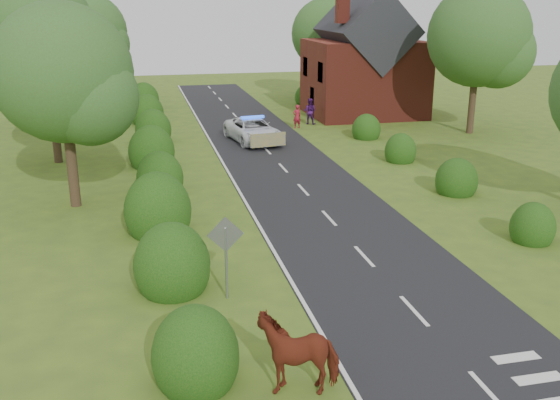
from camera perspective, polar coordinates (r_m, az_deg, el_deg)
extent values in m
plane|color=#435A20|center=(18.19, 12.15, -9.92)|extent=(120.00, 120.00, 0.00)
cube|color=black|center=(31.46, 0.71, 2.47)|extent=(6.00, 70.00, 0.02)
cube|color=white|center=(15.20, 18.70, -16.46)|extent=(0.12, 1.80, 0.01)
cube|color=white|center=(18.18, 12.15, -9.85)|extent=(0.12, 1.80, 0.01)
cube|color=white|center=(21.50, 7.70, -5.11)|extent=(0.12, 1.80, 0.01)
cube|color=white|center=(25.02, 4.51, -1.65)|extent=(0.12, 1.80, 0.01)
cube|color=white|center=(28.66, 2.13, 0.95)|extent=(0.12, 1.80, 0.01)
cube|color=white|center=(32.39, 0.29, 2.96)|extent=(0.12, 1.80, 0.01)
cube|color=white|center=(36.18, -1.17, 4.55)|extent=(0.12, 1.80, 0.01)
cube|color=white|center=(40.01, -2.36, 5.83)|extent=(0.12, 1.80, 0.01)
cube|color=white|center=(43.87, -3.35, 6.88)|extent=(0.12, 1.80, 0.01)
cube|color=white|center=(47.75, -4.17, 7.77)|extent=(0.12, 1.80, 0.01)
cube|color=white|center=(51.65, -4.88, 8.52)|extent=(0.12, 1.80, 0.01)
cube|color=white|center=(55.56, -5.49, 9.16)|extent=(0.12, 1.80, 0.01)
cube|color=white|center=(59.49, -6.02, 9.72)|extent=(0.12, 1.80, 0.01)
cube|color=white|center=(63.42, -6.49, 10.21)|extent=(0.12, 1.80, 0.01)
cube|color=white|center=(30.92, -4.52, 2.17)|extent=(0.12, 70.00, 0.01)
cube|color=white|center=(16.11, 22.54, -14.82)|extent=(1.20, 0.35, 0.01)
cube|color=white|center=(16.72, 20.76, -13.32)|extent=(1.20, 0.35, 0.01)
ellipsoid|color=#133F0F|center=(14.67, -7.73, -13.96)|extent=(2.00, 2.10, 2.40)
ellipsoid|color=#133F0F|center=(19.06, -9.83, -5.97)|extent=(2.30, 2.41, 2.70)
ellipsoid|color=#133F0F|center=(23.69, -11.10, -1.02)|extent=(2.50, 2.62, 3.00)
ellipsoid|color=#133F0F|center=(28.52, -10.91, 1.93)|extent=(2.10, 2.20, 2.50)
ellipsoid|color=#133F0F|center=(33.34, -11.66, 4.34)|extent=(2.40, 2.52, 2.80)
ellipsoid|color=#133F0F|center=(39.22, -11.51, 6.27)|extent=(2.20, 2.31, 2.60)
ellipsoid|color=#133F0F|center=(45.11, -12.04, 7.76)|extent=(2.30, 2.41, 2.70)
ellipsoid|color=#133F0F|center=(51.03, -12.34, 8.91)|extent=(2.40, 2.52, 2.80)
ellipsoid|color=#133F0F|center=(24.24, 22.08, -2.36)|extent=(1.60, 1.68, 1.90)
ellipsoid|color=#133F0F|center=(29.15, 15.83, 1.69)|extent=(1.90, 2.00, 2.10)
ellipsoid|color=#133F0F|center=(34.31, 10.95, 4.38)|extent=(1.70, 1.78, 2.00)
ellipsoid|color=#133F0F|center=(39.83, 7.89, 6.39)|extent=(1.80, 1.89, 2.00)
ellipsoid|color=#133F0F|center=(52.90, 2.29, 9.36)|extent=(1.70, 1.78, 2.00)
cylinder|color=#332316|center=(27.36, -18.53, 3.45)|extent=(0.44, 0.44, 3.96)
sphere|color=#35531F|center=(26.75, -19.29, 10.93)|extent=(5.60, 5.60, 5.60)
sphere|color=#39702E|center=(26.22, -17.06, 9.03)|extent=(3.92, 3.92, 3.92)
cylinder|color=#332316|center=(35.32, -19.88, 6.22)|extent=(0.44, 0.44, 3.74)
sphere|color=#35531F|center=(34.86, -20.48, 11.69)|extent=(5.60, 5.60, 5.60)
sphere|color=#39702E|center=(34.29, -18.78, 10.34)|extent=(3.92, 3.92, 3.92)
cylinder|color=#332316|center=(45.22, -20.53, 9.21)|extent=(0.44, 0.44, 4.84)
sphere|color=#35531F|center=(44.86, -21.16, 14.75)|extent=(6.80, 6.80, 6.80)
sphere|color=#39702E|center=(44.10, -19.54, 13.45)|extent=(4.76, 4.76, 4.76)
cylinder|color=#332316|center=(54.92, -16.66, 10.58)|extent=(0.44, 0.44, 4.18)
sphere|color=#35531F|center=(54.61, -17.02, 14.53)|extent=(6.00, 6.00, 6.00)
sphere|color=#39702E|center=(54.01, -15.83, 13.59)|extent=(4.20, 4.20, 4.20)
cylinder|color=#332316|center=(42.63, 17.19, 8.78)|extent=(0.44, 0.44, 4.40)
sphere|color=#35531F|center=(42.24, 17.70, 14.13)|extent=(6.40, 6.40, 6.40)
sphere|color=#39702E|center=(42.33, 19.35, 12.62)|extent=(4.48, 4.48, 4.48)
cylinder|color=#332316|center=(55.28, 4.20, 11.19)|extent=(0.44, 0.44, 3.96)
sphere|color=#35531F|center=(54.98, 4.29, 14.92)|extent=(6.00, 6.00, 6.00)
sphere|color=#39702E|center=(54.78, 5.54, 13.94)|extent=(4.20, 4.20, 4.20)
cylinder|color=gray|center=(18.12, -4.93, -5.81)|extent=(0.08, 0.08, 2.20)
cube|color=gray|center=(17.78, -5.01, -3.16)|extent=(1.06, 0.04, 1.06)
cube|color=maroon|center=(47.83, 7.67, 10.98)|extent=(8.00, 7.00, 5.50)
cube|color=black|center=(47.55, 7.84, 15.11)|extent=(5.94, 7.40, 5.94)
cube|color=maroon|center=(44.78, 5.73, 16.81)|extent=(0.80, 0.80, 1.60)
imported|color=maroon|center=(14.42, 1.67, -13.97)|extent=(2.26, 1.40, 1.51)
imported|color=white|center=(38.45, -2.51, 6.39)|extent=(3.19, 5.51, 1.45)
cube|color=yellow|center=(36.04, -1.10, 5.52)|extent=(2.14, 0.40, 0.80)
cube|color=blue|center=(38.29, -2.53, 7.57)|extent=(1.47, 0.50, 0.14)
imported|color=maroon|center=(42.62, 1.56, 7.64)|extent=(0.65, 0.51, 1.59)
imported|color=#3C1254|center=(44.02, 2.74, 8.11)|extent=(1.11, 1.04, 1.83)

